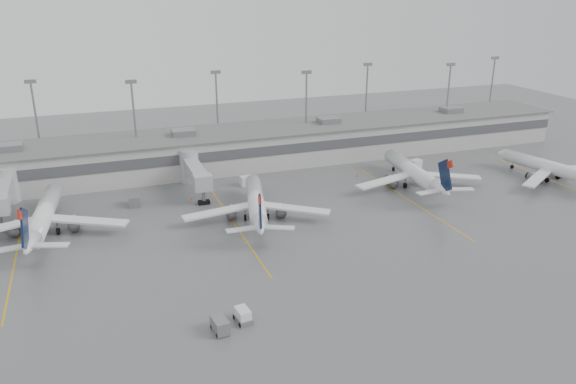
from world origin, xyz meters
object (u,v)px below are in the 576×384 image
object	(u,v)px
jet_far_left	(43,217)
jet_far_right	(552,168)
baggage_tug	(243,317)
jet_mid_left	(256,203)
jet_mid_right	(414,172)

from	to	relation	value
jet_far_left	jet_far_right	world-z (taller)	jet_far_left
jet_far_right	baggage_tug	distance (m)	82.15
jet_mid_left	jet_far_left	bearing A→B (deg)	-175.31
jet_far_right	baggage_tug	xyz separation A→B (m)	(-76.66, -29.44, -2.14)
jet_mid_right	baggage_tug	size ratio (longest dim) A/B	10.40
jet_mid_left	jet_far_right	distance (m)	65.47
jet_far_left	jet_mid_left	world-z (taller)	jet_far_left
jet_far_left	jet_far_right	bearing A→B (deg)	2.31
jet_far_left	baggage_tug	size ratio (longest dim) A/B	10.64
jet_far_left	baggage_tug	xyz separation A→B (m)	(24.18, -36.62, -2.45)
jet_far_right	jet_mid_left	bearing A→B (deg)	166.54
jet_mid_right	baggage_tug	xyz separation A→B (m)	(-46.97, -36.15, -2.39)
jet_far_right	jet_far_left	bearing A→B (deg)	163.75
jet_mid_right	jet_far_left	bearing A→B (deg)	-173.40
jet_far_left	jet_far_right	size ratio (longest dim) A/B	1.12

